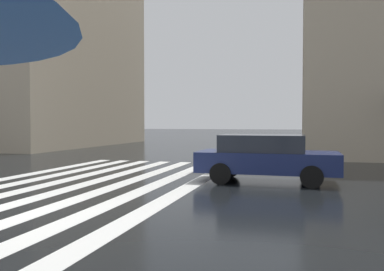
# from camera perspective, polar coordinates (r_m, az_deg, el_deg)

# --- Properties ---
(ground_plane) EXTENTS (220.00, 220.00, 0.00)m
(ground_plane) POSITION_cam_1_polar(r_m,az_deg,el_deg) (8.61, -26.12, -10.14)
(ground_plane) COLOR black
(zebra_crossing) EXTENTS (13.00, 6.50, 0.01)m
(zebra_crossing) POSITION_cam_1_polar(r_m,az_deg,el_deg) (12.01, -14.45, -6.64)
(zebra_crossing) COLOR silver
(zebra_crossing) RESTS_ON ground_plane
(car_navy) EXTENTS (1.85, 4.10, 1.41)m
(car_navy) POSITION_cam_1_polar(r_m,az_deg,el_deg) (11.86, 10.73, -3.06)
(car_navy) COLOR navy
(car_navy) RESTS_ON ground_plane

